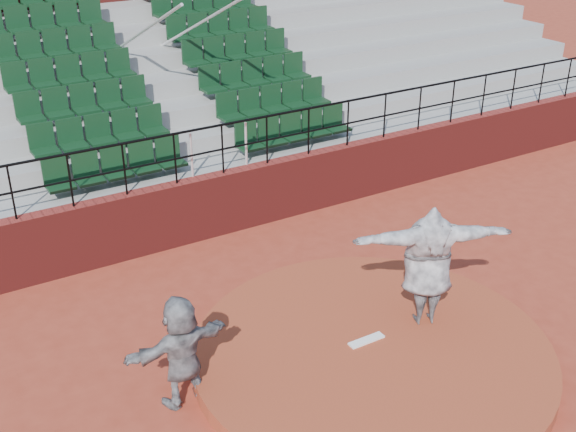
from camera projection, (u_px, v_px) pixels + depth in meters
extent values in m
plane|color=maroon|center=(371.00, 359.00, 11.09)|extent=(90.00, 90.00, 0.00)
cylinder|color=#973B21|center=(372.00, 353.00, 11.03)|extent=(5.50, 5.50, 0.25)
cube|color=white|center=(366.00, 340.00, 11.09)|extent=(0.60, 0.15, 0.03)
cube|color=maroon|center=(225.00, 202.00, 14.64)|extent=(24.00, 0.30, 1.30)
cylinder|color=black|center=(221.00, 125.00, 13.91)|extent=(24.00, 0.05, 0.05)
cylinder|color=black|center=(223.00, 149.00, 14.13)|extent=(24.00, 0.04, 0.04)
cylinder|color=black|center=(12.00, 193.00, 12.29)|extent=(0.04, 0.04, 1.00)
cylinder|color=black|center=(70.00, 181.00, 12.75)|extent=(0.04, 0.04, 1.00)
cylinder|color=black|center=(124.00, 169.00, 13.21)|extent=(0.04, 0.04, 1.00)
cylinder|color=black|center=(175.00, 159.00, 13.67)|extent=(0.04, 0.04, 1.00)
cylinder|color=black|center=(223.00, 149.00, 14.13)|extent=(0.04, 0.04, 1.00)
cylinder|color=black|center=(267.00, 140.00, 14.59)|extent=(0.04, 0.04, 1.00)
cylinder|color=black|center=(309.00, 131.00, 15.05)|extent=(0.04, 0.04, 1.00)
cylinder|color=black|center=(348.00, 123.00, 15.51)|extent=(0.04, 0.04, 1.00)
cylinder|color=black|center=(385.00, 116.00, 15.98)|extent=(0.04, 0.04, 1.00)
cylinder|color=black|center=(420.00, 109.00, 16.44)|extent=(0.04, 0.04, 1.00)
cylinder|color=black|center=(453.00, 102.00, 16.90)|extent=(0.04, 0.04, 1.00)
cylinder|color=black|center=(484.00, 95.00, 17.36)|extent=(0.04, 0.04, 1.00)
cylinder|color=black|center=(513.00, 89.00, 17.82)|extent=(0.04, 0.04, 1.00)
cylinder|color=black|center=(541.00, 83.00, 18.28)|extent=(0.04, 0.04, 1.00)
cylinder|color=black|center=(568.00, 78.00, 18.74)|extent=(0.04, 0.04, 1.00)
cube|color=gray|center=(213.00, 192.00, 15.09)|extent=(24.00, 0.85, 1.30)
cube|color=#103119|center=(116.00, 166.00, 13.73)|extent=(2.75, 0.48, 0.72)
cube|color=#103119|center=(293.00, 130.00, 15.55)|extent=(2.75, 0.48, 0.72)
cube|color=gray|center=(195.00, 170.00, 15.65)|extent=(24.00, 0.85, 1.70)
cube|color=#103119|center=(100.00, 133.00, 14.21)|extent=(2.75, 0.48, 0.72)
cube|color=#103119|center=(273.00, 102.00, 16.03)|extent=(2.75, 0.48, 0.72)
cube|color=gray|center=(179.00, 149.00, 16.21)|extent=(24.00, 0.85, 2.10)
cube|color=#103119|center=(84.00, 102.00, 14.69)|extent=(2.75, 0.48, 0.72)
cube|color=#103119|center=(255.00, 75.00, 16.51)|extent=(2.75, 0.48, 0.72)
cube|color=gray|center=(164.00, 130.00, 16.78)|extent=(24.00, 0.85, 2.50)
cube|color=#103119|center=(70.00, 73.00, 15.16)|extent=(2.75, 0.48, 0.72)
cube|color=#103119|center=(237.00, 50.00, 16.98)|extent=(2.75, 0.48, 0.72)
cube|color=gray|center=(150.00, 112.00, 17.34)|extent=(24.00, 0.85, 2.90)
cube|color=#103119|center=(56.00, 46.00, 15.64)|extent=(2.75, 0.48, 0.72)
cube|color=#103119|center=(220.00, 27.00, 17.46)|extent=(2.75, 0.48, 0.72)
cube|color=gray|center=(137.00, 95.00, 17.91)|extent=(24.00, 0.85, 3.30)
cube|color=#103119|center=(44.00, 21.00, 16.11)|extent=(2.75, 0.48, 0.72)
cube|color=#103119|center=(205.00, 4.00, 17.93)|extent=(2.75, 0.48, 0.72)
cube|color=gray|center=(124.00, 79.00, 18.47)|extent=(24.00, 0.85, 3.70)
cylinder|color=silver|center=(130.00, 40.00, 15.55)|extent=(0.06, 5.97, 2.46)
cylinder|color=silver|center=(182.00, 34.00, 16.10)|extent=(0.06, 5.97, 2.46)
imported|color=black|center=(428.00, 265.00, 11.17)|extent=(2.54, 1.59, 2.02)
imported|color=black|center=(182.00, 351.00, 9.90)|extent=(1.61, 0.64, 1.69)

